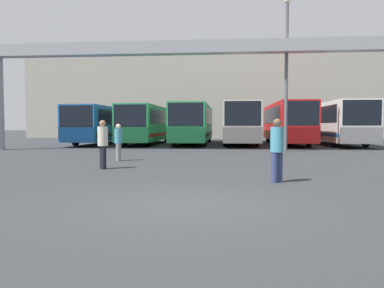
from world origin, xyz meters
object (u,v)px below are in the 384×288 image
object	(u,v)px
bus_slot_1	(148,123)
lamp_post	(286,69)
pedestrian_near_center	(118,141)
bus_slot_5	(336,121)
pedestrian_mid_left	(277,149)
pedestrian_far_center	(103,143)
bus_slot_0	(104,123)
bus_slot_4	(286,121)
bus_slot_2	(194,122)
bus_slot_3	(240,121)

from	to	relation	value
bus_slot_1	lamp_post	size ratio (longest dim) A/B	1.25
pedestrian_near_center	bus_slot_5	bearing A→B (deg)	138.14
pedestrian_mid_left	pedestrian_far_center	distance (m)	6.27
bus_slot_0	bus_slot_4	xyz separation A→B (m)	(14.98, 0.37, 0.13)
pedestrian_near_center	bus_slot_4	bearing A→B (deg)	148.33
bus_slot_2	bus_slot_3	world-z (taller)	bus_slot_3
bus_slot_5	lamp_post	world-z (taller)	lamp_post
bus_slot_1	pedestrian_mid_left	xyz separation A→B (m)	(7.82, -19.90, -0.83)
bus_slot_3	pedestrian_far_center	distance (m)	18.24
bus_slot_3	pedestrian_mid_left	xyz separation A→B (m)	(0.33, -19.99, -0.93)
pedestrian_near_center	bus_slot_0	bearing A→B (deg)	-158.54
pedestrian_near_center	pedestrian_mid_left	bearing A→B (deg)	47.92
bus_slot_0	bus_slot_5	size ratio (longest dim) A/B	1.03
pedestrian_mid_left	lamp_post	world-z (taller)	lamp_post
bus_slot_5	pedestrian_far_center	bearing A→B (deg)	-126.54
bus_slot_1	bus_slot_2	world-z (taller)	bus_slot_2
bus_slot_1	bus_slot_4	world-z (taller)	bus_slot_4
bus_slot_1	bus_slot_4	bearing A→B (deg)	3.10
bus_slot_4	lamp_post	bearing A→B (deg)	-99.00
bus_slot_2	pedestrian_near_center	size ratio (longest dim) A/B	7.67
bus_slot_3	bus_slot_5	xyz separation A→B (m)	(7.49, -0.03, 0.02)
bus_slot_5	pedestrian_far_center	distance (m)	21.65
bus_slot_0	pedestrian_mid_left	world-z (taller)	bus_slot_0
bus_slot_1	pedestrian_far_center	world-z (taller)	bus_slot_1
bus_slot_0	bus_slot_5	distance (m)	18.72
bus_slot_2	lamp_post	xyz separation A→B (m)	(6.17, -8.23, 3.04)
bus_slot_1	bus_slot_3	world-z (taller)	bus_slot_3
bus_slot_3	bus_slot_4	size ratio (longest dim) A/B	0.92
bus_slot_3	pedestrian_near_center	world-z (taller)	bus_slot_3
bus_slot_3	lamp_post	xyz separation A→B (m)	(2.43, -7.77, 2.99)
bus_slot_2	bus_slot_1	bearing A→B (deg)	-171.61
pedestrian_near_center	bus_slot_2	bearing A→B (deg)	173.15
pedestrian_far_center	bus_slot_2	bearing A→B (deg)	-40.19
pedestrian_mid_left	bus_slot_1	bearing A→B (deg)	76.93
pedestrian_far_center	lamp_post	size ratio (longest dim) A/B	0.19
bus_slot_1	bus_slot_2	bearing A→B (deg)	8.39
bus_slot_1	bus_slot_4	size ratio (longest dim) A/B	0.90
bus_slot_5	pedestrian_near_center	size ratio (longest dim) A/B	7.06
pedestrian_far_center	lamp_post	xyz separation A→B (m)	(7.82, 9.63, 3.93)
bus_slot_2	lamp_post	distance (m)	10.73
bus_slot_4	pedestrian_mid_left	distance (m)	20.81
bus_slot_3	pedestrian_near_center	distance (m)	15.53
bus_slot_3	bus_slot_5	size ratio (longest dim) A/B	1.00
bus_slot_1	bus_slot_5	xyz separation A→B (m)	(14.98, 0.06, 0.12)
bus_slot_2	bus_slot_3	bearing A→B (deg)	-7.04
bus_slot_2	bus_slot_5	world-z (taller)	bus_slot_5
bus_slot_1	bus_slot_4	xyz separation A→B (m)	(11.23, 0.61, 0.10)
bus_slot_5	lamp_post	size ratio (longest dim) A/B	1.26
bus_slot_4	bus_slot_3	bearing A→B (deg)	-172.11
pedestrian_mid_left	pedestrian_far_center	xyz separation A→B (m)	(-5.72, 2.58, -0.00)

